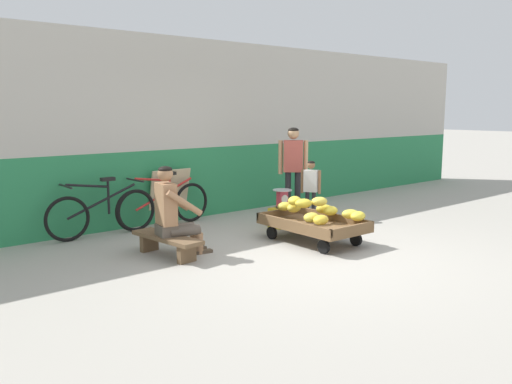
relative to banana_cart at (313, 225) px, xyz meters
name	(u,v)px	position (x,y,z in m)	size (l,w,h in m)	color
ground_plane	(319,257)	(-0.49, -0.58, -0.24)	(80.00, 80.00, 0.00)	#A39E93
back_wall	(178,130)	(-0.49, 2.63, 1.25)	(16.00, 0.30, 2.98)	#287F4C
banana_cart	(313,225)	(0.00, 0.00, 0.00)	(0.87, 1.46, 0.36)	brown
banana_pile	(317,210)	(0.05, -0.03, 0.22)	(0.88, 1.36, 0.27)	yellow
low_bench	(167,241)	(-1.91, 0.68, -0.04)	(0.41, 1.12, 0.27)	brown
vendor_seated	(173,211)	(-1.83, 0.67, 0.33)	(0.72, 0.55, 1.14)	#9E704C
plastic_crate	(282,217)	(0.36, 1.00, -0.09)	(0.36, 0.28, 0.30)	gold
weighing_scale	(282,198)	(0.36, 1.00, 0.21)	(0.30, 0.30, 0.29)	#28282D
bicycle_near_left	(102,213)	(-2.06, 2.22, 0.11)	(1.66, 0.48, 0.86)	black
bicycle_far_left	(165,204)	(-1.02, 2.23, 0.11)	(1.66, 0.48, 0.86)	black
sign_board	(169,196)	(-0.81, 2.44, 0.20)	(0.70, 0.24, 0.88)	#C6B289
customer_adult	(293,163)	(0.91, 1.33, 0.71)	(0.38, 0.36, 1.53)	#232328
customer_child	(311,185)	(0.82, 0.84, 0.39)	(0.22, 0.29, 1.02)	#232328
shopping_bag	(311,224)	(0.44, 0.46, -0.12)	(0.18, 0.12, 0.24)	#3370B7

